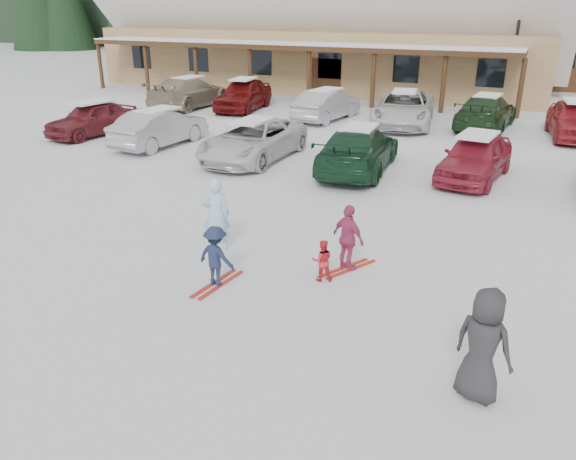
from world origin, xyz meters
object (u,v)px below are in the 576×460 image
at_px(parked_car_4, 475,157).
at_px(child_magenta, 348,238).
at_px(parked_car_0, 92,119).
at_px(parked_car_7, 189,92).
at_px(parked_car_9, 326,105).
at_px(bystander_dark, 483,345).
at_px(adult_skier, 216,214).
at_px(lamp_post, 517,39).
at_px(child_navy, 216,256).
at_px(parked_car_11, 486,112).
at_px(parked_car_8, 243,94).
at_px(parked_car_2, 253,140).
at_px(day_lodge, 325,23).
at_px(parked_car_3, 358,149).
at_px(toddler_red, 322,260).
at_px(parked_car_12, 574,120).
at_px(parked_car_1, 160,128).
at_px(parked_car_10, 404,108).

bearing_deg(parked_car_4, child_magenta, -93.99).
xyz_separation_m(parked_car_0, parked_car_7, (-0.04, 7.36, 0.09)).
bearing_deg(parked_car_9, bystander_dark, 124.40).
relative_size(adult_skier, bystander_dark, 0.99).
bearing_deg(lamp_post, child_navy, -98.72).
bearing_deg(parked_car_11, parked_car_8, 5.97).
xyz_separation_m(child_magenta, bystander_dark, (2.95, -3.16, 0.14)).
relative_size(adult_skier, parked_car_8, 0.36).
bearing_deg(adult_skier, parked_car_2, -98.91).
xyz_separation_m(day_lodge, parked_car_9, (4.35, -11.26, -3.23)).
xyz_separation_m(child_navy, parked_car_8, (-8.69, 17.46, 0.17)).
bearing_deg(parked_car_4, parked_car_3, -162.80).
xyz_separation_m(adult_skier, parked_car_0, (-10.75, 8.10, -0.15)).
relative_size(toddler_red, parked_car_12, 0.20).
height_order(child_magenta, parked_car_12, parked_car_12).
xyz_separation_m(child_navy, parked_car_1, (-7.94, 9.18, 0.09)).
bearing_deg(parked_car_9, adult_skier, 109.26).
relative_size(parked_car_2, parked_car_3, 0.99).
height_order(child_magenta, parked_car_8, parked_car_8).
height_order(day_lodge, bystander_dark, day_lodge).
distance_m(child_magenta, parked_car_1, 12.55).
xyz_separation_m(day_lodge, parked_car_0, (-3.43, -18.30, -3.25)).
bearing_deg(parked_car_12, day_lodge, 136.74).
bearing_deg(parked_car_3, parked_car_0, -7.89).
height_order(day_lodge, parked_car_1, day_lodge).
relative_size(lamp_post, parked_car_2, 1.22).
xyz_separation_m(child_navy, parked_car_11, (3.23, 17.61, 0.11)).
bearing_deg(toddler_red, parked_car_10, -109.36).
bearing_deg(parked_car_0, parked_car_11, 37.15).
xyz_separation_m(parked_car_1, parked_car_8, (-0.75, 8.28, 0.08)).
xyz_separation_m(day_lodge, bystander_dark, (13.27, -29.37, -3.09)).
distance_m(child_navy, parked_car_3, 8.89).
height_order(parked_car_2, parked_car_3, parked_car_3).
bearing_deg(parked_car_3, parked_car_7, -38.86).
xyz_separation_m(bystander_dark, parked_car_8, (-13.78, 18.93, -0.06)).
bearing_deg(parked_car_3, day_lodge, -70.86).
relative_size(parked_car_3, parked_car_8, 1.09).
distance_m(day_lodge, parked_car_9, 12.50).
height_order(parked_car_1, parked_car_8, parked_car_8).
distance_m(lamp_post, parked_car_11, 7.29).
relative_size(parked_car_1, parked_car_7, 0.80).
relative_size(parked_car_3, parked_car_11, 1.00).
xyz_separation_m(toddler_red, child_magenta, (0.31, 0.67, 0.27)).
bearing_deg(parked_car_2, child_magenta, -49.26).
relative_size(parked_car_4, parked_car_8, 0.90).
bearing_deg(parked_car_10, child_magenta, -89.42).
height_order(lamp_post, parked_car_2, lamp_post).
relative_size(child_navy, parked_car_7, 0.23).
bearing_deg(parked_car_8, parked_car_2, -66.54).
xyz_separation_m(lamp_post, parked_car_1, (-11.67, -15.17, -2.73)).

